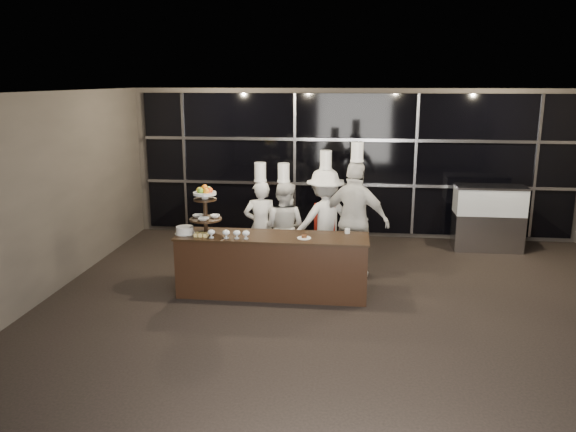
# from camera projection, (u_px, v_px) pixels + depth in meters

# --- Properties ---
(room) EXTENTS (10.00, 10.00, 10.00)m
(room) POSITION_uv_depth(u_px,v_px,m) (354.00, 227.00, 6.50)
(room) COLOR black
(room) RESTS_ON ground
(window_wall) EXTENTS (8.60, 0.10, 2.80)m
(window_wall) POSITION_uv_depth(u_px,v_px,m) (354.00, 164.00, 11.27)
(window_wall) COLOR black
(window_wall) RESTS_ON ground
(buffet_counter) EXTENTS (2.84, 0.74, 0.92)m
(buffet_counter) POSITION_uv_depth(u_px,v_px,m) (272.00, 265.00, 8.39)
(buffet_counter) COLOR black
(buffet_counter) RESTS_ON ground
(display_stand) EXTENTS (0.48, 0.48, 0.74)m
(display_stand) POSITION_uv_depth(u_px,v_px,m) (205.00, 206.00, 8.29)
(display_stand) COLOR black
(display_stand) RESTS_ON buffet_counter
(compotes) EXTENTS (0.62, 0.11, 0.12)m
(compotes) POSITION_uv_depth(u_px,v_px,m) (230.00, 233.00, 8.12)
(compotes) COLOR silver
(compotes) RESTS_ON buffet_counter
(layer_cake) EXTENTS (0.30, 0.30, 0.11)m
(layer_cake) POSITION_uv_depth(u_px,v_px,m) (185.00, 230.00, 8.37)
(layer_cake) COLOR white
(layer_cake) RESTS_ON buffet_counter
(pastry_squares) EXTENTS (0.19, 0.13, 0.05)m
(pastry_squares) POSITION_uv_depth(u_px,v_px,m) (201.00, 235.00, 8.23)
(pastry_squares) COLOR #FADD7A
(pastry_squares) RESTS_ON buffet_counter
(small_plate) EXTENTS (0.20, 0.20, 0.05)m
(small_plate) POSITION_uv_depth(u_px,v_px,m) (304.00, 237.00, 8.13)
(small_plate) COLOR white
(small_plate) RESTS_ON buffet_counter
(chef_cup) EXTENTS (0.08, 0.08, 0.07)m
(chef_cup) POSITION_uv_depth(u_px,v_px,m) (347.00, 231.00, 8.39)
(chef_cup) COLOR white
(chef_cup) RESTS_ON buffet_counter
(display_case) EXTENTS (1.28, 0.56, 1.24)m
(display_case) POSITION_uv_depth(u_px,v_px,m) (489.00, 215.00, 10.56)
(display_case) COLOR #A5A5AA
(display_case) RESTS_ON ground
(chef_a) EXTENTS (0.63, 0.49, 1.85)m
(chef_a) POSITION_uv_depth(u_px,v_px,m) (261.00, 225.00, 9.35)
(chef_a) COLOR silver
(chef_a) RESTS_ON ground
(chef_b) EXTENTS (0.89, 0.78, 1.85)m
(chef_b) POSITION_uv_depth(u_px,v_px,m) (284.00, 227.00, 9.30)
(chef_b) COLOR silver
(chef_b) RESTS_ON ground
(chef_c) EXTENTS (1.30, 1.08, 2.05)m
(chef_c) POSITION_uv_depth(u_px,v_px,m) (325.00, 221.00, 9.29)
(chef_c) COLOR silver
(chef_c) RESTS_ON ground
(chef_d) EXTENTS (1.22, 0.85, 2.23)m
(chef_d) POSITION_uv_depth(u_px,v_px,m) (355.00, 220.00, 8.95)
(chef_d) COLOR silver
(chef_d) RESTS_ON ground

